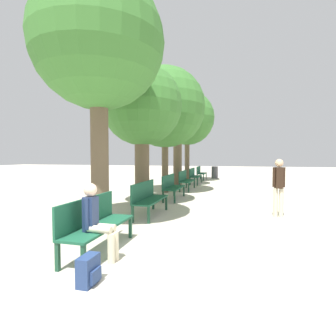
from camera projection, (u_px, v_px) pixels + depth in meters
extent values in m
plane|color=beige|center=(175.00, 282.00, 3.51)|extent=(80.00, 80.00, 0.00)
cube|color=#195138|center=(100.00, 226.00, 4.58)|extent=(0.52, 1.81, 0.04)
cube|color=#195138|center=(88.00, 211.00, 4.63)|extent=(0.04, 1.81, 0.48)
cube|color=#19422D|center=(83.00, 260.00, 3.71)|extent=(0.06, 0.06, 0.43)
cube|color=#19422D|center=(130.00, 228.00, 5.37)|extent=(0.06, 0.06, 0.43)
cube|color=#19422D|center=(58.00, 257.00, 3.82)|extent=(0.06, 0.06, 0.43)
cube|color=#19422D|center=(111.00, 226.00, 5.48)|extent=(0.06, 0.06, 0.43)
cube|color=#195138|center=(151.00, 200.00, 7.37)|extent=(0.52, 1.81, 0.04)
cube|color=#195138|center=(143.00, 190.00, 7.42)|extent=(0.04, 1.81, 0.48)
cube|color=#19422D|center=(149.00, 215.00, 6.50)|extent=(0.06, 0.06, 0.43)
cube|color=#19422D|center=(166.00, 203.00, 8.16)|extent=(0.06, 0.06, 0.43)
cube|color=#19422D|center=(133.00, 214.00, 6.60)|extent=(0.06, 0.06, 0.43)
cube|color=#19422D|center=(153.00, 202.00, 8.26)|extent=(0.06, 0.06, 0.43)
cube|color=#195138|center=(174.00, 188.00, 10.16)|extent=(0.52, 1.81, 0.04)
cube|color=#195138|center=(168.00, 181.00, 10.21)|extent=(0.04, 1.81, 0.48)
cube|color=#19422D|center=(175.00, 197.00, 9.29)|extent=(0.06, 0.06, 0.43)
cube|color=#19422D|center=(184.00, 191.00, 10.95)|extent=(0.06, 0.06, 0.43)
cube|color=#19422D|center=(163.00, 197.00, 9.39)|extent=(0.06, 0.06, 0.43)
cube|color=#19422D|center=(174.00, 191.00, 11.05)|extent=(0.06, 0.06, 0.43)
cube|color=#195138|center=(187.00, 181.00, 12.95)|extent=(0.52, 1.81, 0.04)
cube|color=#195138|center=(183.00, 176.00, 12.99)|extent=(0.04, 1.81, 0.48)
cube|color=#19422D|center=(189.00, 188.00, 12.07)|extent=(0.06, 0.06, 0.43)
cube|color=#19422D|center=(194.00, 184.00, 13.73)|extent=(0.06, 0.06, 0.43)
cube|color=#19422D|center=(180.00, 188.00, 12.18)|extent=(0.06, 0.06, 0.43)
cube|color=#19422D|center=(186.00, 184.00, 13.84)|extent=(0.06, 0.06, 0.43)
cube|color=#195138|center=(196.00, 176.00, 15.73)|extent=(0.52, 1.81, 0.04)
cube|color=#195138|center=(192.00, 172.00, 15.78)|extent=(0.04, 1.81, 0.48)
cube|color=#19422D|center=(197.00, 182.00, 14.86)|extent=(0.06, 0.06, 0.43)
cube|color=#19422D|center=(201.00, 179.00, 16.52)|extent=(0.06, 0.06, 0.43)
cube|color=#19422D|center=(190.00, 182.00, 14.97)|extent=(0.06, 0.06, 0.43)
cube|color=#19422D|center=(195.00, 179.00, 16.63)|extent=(0.06, 0.06, 0.43)
cube|color=#195138|center=(202.00, 173.00, 18.52)|extent=(0.52, 1.81, 0.04)
cube|color=#195138|center=(199.00, 170.00, 18.57)|extent=(0.04, 1.81, 0.48)
cube|color=#19422D|center=(203.00, 178.00, 17.65)|extent=(0.06, 0.06, 0.43)
cube|color=#19422D|center=(206.00, 176.00, 19.31)|extent=(0.06, 0.06, 0.43)
cube|color=#19422D|center=(197.00, 178.00, 17.76)|extent=(0.06, 0.06, 0.43)
cube|color=#19422D|center=(200.00, 176.00, 19.42)|extent=(0.06, 0.06, 0.43)
cylinder|color=brown|center=(100.00, 154.00, 6.24)|extent=(0.42, 0.42, 3.48)
sphere|color=#38702D|center=(98.00, 43.00, 6.12)|extent=(3.11, 3.11, 3.11)
cylinder|color=brown|center=(142.00, 166.00, 9.09)|extent=(0.51, 0.51, 2.67)
sphere|color=#38702D|center=(142.00, 105.00, 8.99)|extent=(2.77, 2.77, 2.77)
cylinder|color=brown|center=(165.00, 161.00, 12.06)|extent=(0.31, 0.31, 2.89)
sphere|color=#38702D|center=(165.00, 107.00, 11.94)|extent=(3.67, 3.67, 3.67)
cylinder|color=brown|center=(178.00, 155.00, 14.65)|extent=(0.48, 0.48, 3.46)
sphere|color=#38702D|center=(178.00, 110.00, 14.54)|extent=(2.76, 2.76, 2.76)
cylinder|color=brown|center=(187.00, 157.00, 17.54)|extent=(0.32, 0.32, 3.22)
sphere|color=#38702D|center=(187.00, 118.00, 17.42)|extent=(3.60, 3.60, 3.60)
cylinder|color=beige|center=(100.00, 229.00, 4.12)|extent=(0.39, 0.12, 0.12)
cylinder|color=beige|center=(111.00, 249.00, 4.09)|extent=(0.12, 0.12, 0.47)
cylinder|color=beige|center=(104.00, 227.00, 4.26)|extent=(0.39, 0.12, 0.12)
cylinder|color=beige|center=(115.00, 246.00, 4.22)|extent=(0.12, 0.12, 0.47)
cube|color=navy|center=(91.00, 214.00, 4.23)|extent=(0.18, 0.21, 0.56)
cylinder|color=navy|center=(87.00, 214.00, 4.12)|extent=(0.08, 0.08, 0.50)
cylinder|color=navy|center=(94.00, 211.00, 4.34)|extent=(0.08, 0.08, 0.50)
sphere|color=beige|center=(90.00, 190.00, 4.21)|extent=(0.21, 0.21, 0.21)
cube|color=navy|center=(88.00, 270.00, 3.42)|extent=(0.18, 0.33, 0.38)
cube|color=navy|center=(96.00, 275.00, 3.39)|extent=(0.04, 0.23, 0.17)
cylinder|color=beige|center=(276.00, 203.00, 7.17)|extent=(0.12, 0.12, 0.81)
cylinder|color=beige|center=(281.00, 203.00, 7.13)|extent=(0.12, 0.12, 0.81)
cube|color=black|center=(279.00, 178.00, 7.12)|extent=(0.21, 0.24, 0.57)
cylinder|color=black|center=(274.00, 177.00, 7.15)|extent=(0.08, 0.08, 0.54)
cylinder|color=black|center=(284.00, 177.00, 7.09)|extent=(0.08, 0.08, 0.54)
sphere|color=tan|center=(279.00, 163.00, 7.10)|extent=(0.22, 0.22, 0.22)
cylinder|color=#4C4C51|center=(215.00, 172.00, 19.63)|extent=(0.48, 0.48, 0.89)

